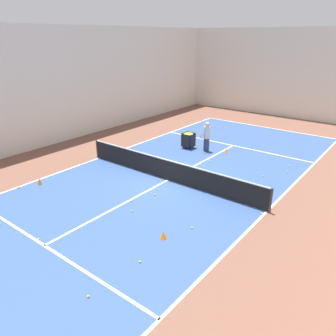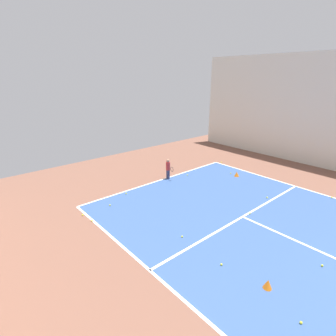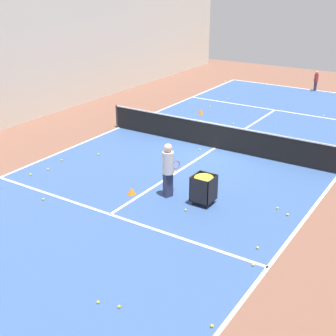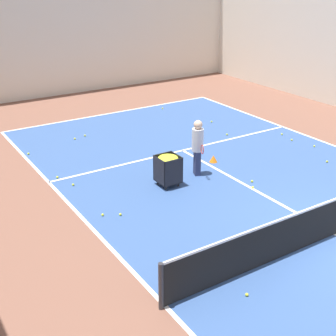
# 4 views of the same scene
# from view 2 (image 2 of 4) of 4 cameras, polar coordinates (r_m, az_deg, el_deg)

# --- Properties ---
(line_baseline_near) EXTENTS (9.86, 0.10, 0.00)m
(line_baseline_near) POSITION_cam_2_polar(r_m,az_deg,el_deg) (14.97, -1.60, -2.62)
(line_baseline_near) COLOR white
(line_baseline_near) RESTS_ON ground
(line_service_near) EXTENTS (9.86, 0.10, 0.00)m
(line_service_near) POSITION_cam_2_polar(r_m,az_deg,el_deg) (11.69, 15.93, -10.16)
(line_service_near) COLOR white
(line_service_near) RESTS_ON ground
(player_near_baseline) EXTENTS (0.25, 0.57, 1.18)m
(player_near_baseline) POSITION_cam_2_polar(r_m,az_deg,el_deg) (14.94, 0.04, 0.08)
(player_near_baseline) COLOR #2D3351
(player_near_baseline) RESTS_ON ground
(training_cone_0) EXTENTS (0.28, 0.28, 0.29)m
(training_cone_0) POSITION_cam_2_polar(r_m,az_deg,el_deg) (15.98, 14.73, -1.28)
(training_cone_0) COLOR orange
(training_cone_0) RESTS_ON ground
(training_cone_3) EXTENTS (0.25, 0.25, 0.28)m
(training_cone_3) POSITION_cam_2_polar(r_m,az_deg,el_deg) (8.48, 20.89, -22.52)
(training_cone_3) COLOR orange
(training_cone_3) RESTS_ON ground
(tennis_ball_3) EXTENTS (0.07, 0.07, 0.07)m
(tennis_ball_3) POSITION_cam_2_polar(r_m,az_deg,el_deg) (11.90, -18.10, -9.67)
(tennis_ball_3) COLOR yellow
(tennis_ball_3) RESTS_ON ground
(tennis_ball_6) EXTENTS (0.07, 0.07, 0.07)m
(tennis_ball_6) POSITION_cam_2_polar(r_m,az_deg,el_deg) (7.99, 26.98, -27.79)
(tennis_ball_6) COLOR yellow
(tennis_ball_6) RESTS_ON ground
(tennis_ball_8) EXTENTS (0.07, 0.07, 0.07)m
(tennis_ball_8) POSITION_cam_2_polar(r_m,az_deg,el_deg) (15.11, 32.08, -5.45)
(tennis_ball_8) COLOR yellow
(tennis_ball_8) RESTS_ON ground
(tennis_ball_11) EXTENTS (0.07, 0.07, 0.07)m
(tennis_ball_11) POSITION_cam_2_polar(r_m,az_deg,el_deg) (11.98, 17.40, -9.38)
(tennis_ball_11) COLOR yellow
(tennis_ball_11) RESTS_ON ground
(tennis_ball_14) EXTENTS (0.07, 0.07, 0.07)m
(tennis_ball_14) POSITION_cam_2_polar(r_m,az_deg,el_deg) (13.71, 20.76, -6.00)
(tennis_ball_14) COLOR yellow
(tennis_ball_14) RESTS_ON ground
(tennis_ball_16) EXTENTS (0.07, 0.07, 0.07)m
(tennis_ball_16) POSITION_cam_2_polar(r_m,az_deg,el_deg) (18.28, 11.57, 1.25)
(tennis_ball_16) COLOR yellow
(tennis_ball_16) RESTS_ON ground
(tennis_ball_19) EXTENTS (0.07, 0.07, 0.07)m
(tennis_ball_19) POSITION_cam_2_polar(r_m,az_deg,el_deg) (15.66, 4.22, -1.53)
(tennis_ball_19) COLOR yellow
(tennis_ball_19) RESTS_ON ground
(tennis_ball_23) EXTENTS (0.07, 0.07, 0.07)m
(tennis_ball_23) POSITION_cam_2_polar(r_m,az_deg,el_deg) (8.93, 11.55, -19.87)
(tennis_ball_23) COLOR yellow
(tennis_ball_23) RESTS_ON ground
(tennis_ball_25) EXTENTS (0.07, 0.07, 0.07)m
(tennis_ball_25) POSITION_cam_2_polar(r_m,az_deg,el_deg) (16.32, 13.50, -1.15)
(tennis_ball_25) COLOR yellow
(tennis_ball_25) RESTS_ON ground
(tennis_ball_29) EXTENTS (0.07, 0.07, 0.07)m
(tennis_ball_29) POSITION_cam_2_polar(r_m,az_deg,el_deg) (11.37, -16.22, -10.93)
(tennis_ball_29) COLOR yellow
(tennis_ball_29) RESTS_ON ground
(tennis_ball_30) EXTENTS (0.07, 0.07, 0.07)m
(tennis_ball_30) POSITION_cam_2_polar(r_m,az_deg,el_deg) (13.41, -9.10, -5.47)
(tennis_ball_30) COLOR yellow
(tennis_ball_30) RESTS_ON ground
(tennis_ball_33) EXTENTS (0.07, 0.07, 0.07)m
(tennis_ball_33) POSITION_cam_2_polar(r_m,az_deg,el_deg) (9.98, 30.55, -17.81)
(tennis_ball_33) COLOR yellow
(tennis_ball_33) RESTS_ON ground
(tennis_ball_34) EXTENTS (0.07, 0.07, 0.07)m
(tennis_ball_34) POSITION_cam_2_polar(r_m,az_deg,el_deg) (9.99, 3.08, -14.68)
(tennis_ball_34) COLOR yellow
(tennis_ball_34) RESTS_ON ground
(tennis_ball_35) EXTENTS (0.07, 0.07, 0.07)m
(tennis_ball_35) POSITION_cam_2_polar(r_m,az_deg,el_deg) (12.40, -12.52, -7.88)
(tennis_ball_35) COLOR yellow
(tennis_ball_35) RESTS_ON ground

